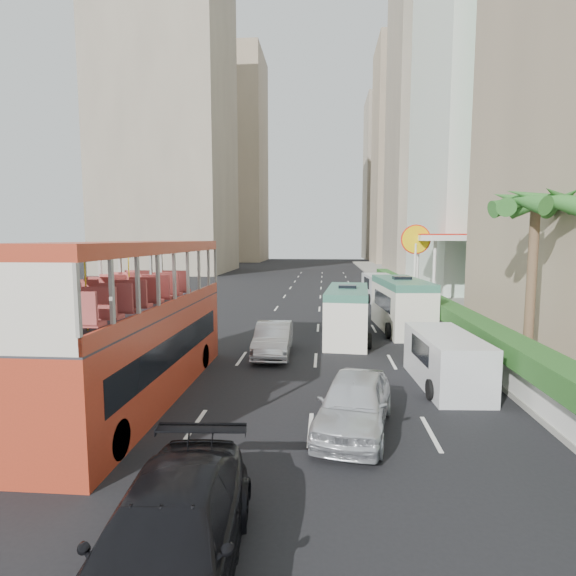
# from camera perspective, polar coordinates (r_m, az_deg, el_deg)

# --- Properties ---
(ground_plane) EXTENTS (200.00, 200.00, 0.00)m
(ground_plane) POSITION_cam_1_polar(r_m,az_deg,el_deg) (14.63, 4.74, -14.38)
(ground_plane) COLOR black
(ground_plane) RESTS_ON ground
(double_decker_bus) EXTENTS (2.50, 11.00, 5.06)m
(double_decker_bus) POSITION_cam_1_polar(r_m,az_deg,el_deg) (15.15, -18.56, -4.03)
(double_decker_bus) COLOR #B1351E
(double_decker_bus) RESTS_ON ground
(car_silver_lane_a) EXTENTS (1.58, 4.37, 1.43)m
(car_silver_lane_a) POSITION_cam_1_polar(r_m,az_deg,el_deg) (20.23, -1.88, -8.48)
(car_silver_lane_a) COLOR silver
(car_silver_lane_a) RESTS_ON ground
(car_silver_lane_b) EXTENTS (2.65, 4.75, 1.53)m
(car_silver_lane_b) POSITION_cam_1_polar(r_m,az_deg,el_deg) (12.87, 8.35, -17.39)
(car_silver_lane_b) COLOR silver
(car_silver_lane_b) RESTS_ON ground
(van_asset) EXTENTS (2.30, 4.90, 1.35)m
(van_asset) POSITION_cam_1_polar(r_m,az_deg,el_deg) (33.59, 7.04, -2.58)
(van_asset) COLOR silver
(van_asset) RESTS_ON ground
(minibus_near) EXTENTS (2.49, 6.14, 2.66)m
(minibus_near) POSITION_cam_1_polar(r_m,az_deg,el_deg) (23.20, 7.53, -3.26)
(minibus_near) COLOR silver
(minibus_near) RESTS_ON ground
(minibus_far) EXTENTS (2.65, 6.67, 2.89)m
(minibus_far) POSITION_cam_1_polar(r_m,az_deg,el_deg) (26.06, 14.19, -2.08)
(minibus_far) COLOR silver
(minibus_far) RESTS_ON ground
(panel_van_near) EXTENTS (2.11, 4.69, 1.84)m
(panel_van_near) POSITION_cam_1_polar(r_m,az_deg,el_deg) (16.87, 19.40, -8.63)
(panel_van_near) COLOR silver
(panel_van_near) RESTS_ON ground
(panel_van_far) EXTENTS (2.54, 5.51, 2.14)m
(panel_van_far) POSITION_cam_1_polar(r_m,az_deg,el_deg) (38.09, 11.52, 0.01)
(panel_van_far) COLOR silver
(panel_van_far) RESTS_ON ground
(sidewalk) EXTENTS (6.00, 120.00, 0.18)m
(sidewalk) POSITION_cam_1_polar(r_m,az_deg,el_deg) (40.05, 17.69, -1.27)
(sidewalk) COLOR #99968C
(sidewalk) RESTS_ON ground
(kerb_wall) EXTENTS (0.30, 44.00, 1.00)m
(kerb_wall) POSITION_cam_1_polar(r_m,az_deg,el_deg) (28.74, 17.20, -2.95)
(kerb_wall) COLOR silver
(kerb_wall) RESTS_ON sidewalk
(hedge) EXTENTS (1.10, 44.00, 0.70)m
(hedge) POSITION_cam_1_polar(r_m,az_deg,el_deg) (28.62, 17.26, -1.27)
(hedge) COLOR #2D6626
(hedge) RESTS_ON kerb_wall
(palm_tree) EXTENTS (0.36, 0.36, 6.40)m
(palm_tree) POSITION_cam_1_polar(r_m,az_deg,el_deg) (19.44, 28.49, 0.28)
(palm_tree) COLOR brown
(palm_tree) RESTS_ON sidewalk
(shell_station) EXTENTS (6.50, 8.00, 5.50)m
(shell_station) POSITION_cam_1_polar(r_m,az_deg,el_deg) (38.12, 19.97, 2.30)
(shell_station) COLOR silver
(shell_station) RESTS_ON ground
(tower_mid) EXTENTS (16.00, 16.00, 50.00)m
(tower_mid) POSITION_cam_1_polar(r_m,az_deg,el_deg) (76.54, 19.47, 20.98)
(tower_mid) COLOR #A1947F
(tower_mid) RESTS_ON ground
(tower_far_a) EXTENTS (14.00, 14.00, 44.00)m
(tower_far_a) POSITION_cam_1_polar(r_m,az_deg,el_deg) (98.64, 15.14, 15.92)
(tower_far_a) COLOR tan
(tower_far_a) RESTS_ON ground
(tower_far_b) EXTENTS (14.00, 14.00, 40.00)m
(tower_far_b) POSITION_cam_1_polar(r_m,az_deg,el_deg) (119.84, 13.16, 13.25)
(tower_far_b) COLOR #A1947F
(tower_far_b) RESTS_ON ground
(tower_left_a) EXTENTS (18.00, 18.00, 52.00)m
(tower_left_a) POSITION_cam_1_polar(r_m,az_deg,el_deg) (75.67, -15.12, 22.08)
(tower_left_a) COLOR #A1947F
(tower_left_a) RESTS_ON ground
(tower_left_b) EXTENTS (16.00, 16.00, 46.00)m
(tower_left_b) POSITION_cam_1_polar(r_m,az_deg,el_deg) (107.47, -7.47, 15.80)
(tower_left_b) COLOR tan
(tower_left_b) RESTS_ON ground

